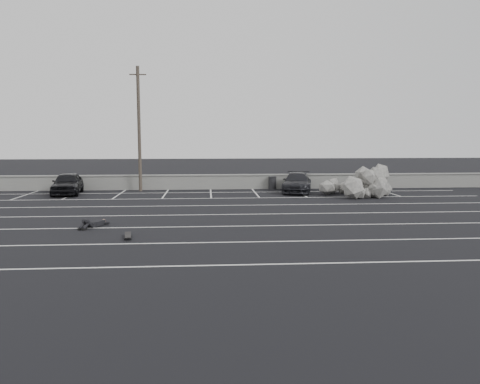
{
  "coord_description": "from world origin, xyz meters",
  "views": [
    {
      "loc": [
        0.76,
        -19.48,
        3.81
      ],
      "look_at": [
        2.41,
        3.84,
        1.0
      ],
      "focal_mm": 35.0,
      "sensor_mm": 36.0,
      "label": 1
    }
  ],
  "objects": [
    {
      "name": "skateboard",
      "position": [
        -2.22,
        -2.05,
        0.08
      ],
      "size": [
        0.37,
        0.91,
        0.11
      ],
      "rotation": [
        0.0,
        0.0,
        0.16
      ],
      "color": "black",
      "rests_on": "ground"
    },
    {
      "name": "car_right",
      "position": [
        6.88,
        11.86,
        0.66
      ],
      "size": [
        2.87,
        4.85,
        1.32
      ],
      "primitive_type": "imported",
      "rotation": [
        0.0,
        0.0,
        -0.24
      ],
      "color": "black",
      "rests_on": "ground"
    },
    {
      "name": "person",
      "position": [
        -3.93,
        0.51,
        0.21
      ],
      "size": [
        2.36,
        2.71,
        0.42
      ],
      "primitive_type": null,
      "rotation": [
        0.0,
        0.0,
        -0.41
      ],
      "color": "black",
      "rests_on": "ground"
    },
    {
      "name": "car_left",
      "position": [
        -8.4,
        11.78,
        0.72
      ],
      "size": [
        2.22,
        4.4,
        1.44
      ],
      "primitive_type": "imported",
      "rotation": [
        0.0,
        0.0,
        0.13
      ],
      "color": "black",
      "rests_on": "ground"
    },
    {
      "name": "utility_pole",
      "position": [
        -3.86,
        13.2,
        4.3
      ],
      "size": [
        1.13,
        0.23,
        8.5
      ],
      "color": "#4C4238",
      "rests_on": "ground"
    },
    {
      "name": "trash_bin",
      "position": [
        5.43,
        13.6,
        0.47
      ],
      "size": [
        0.75,
        0.75,
        0.92
      ],
      "rotation": [
        0.0,
        0.0,
        0.31
      ],
      "color": "#242426",
      "rests_on": "ground"
    },
    {
      "name": "seawall",
      "position": [
        0.0,
        14.0,
        0.55
      ],
      "size": [
        50.0,
        0.45,
        1.06
      ],
      "color": "gray",
      "rests_on": "ground"
    },
    {
      "name": "stall_lines",
      "position": [
        -0.08,
        4.41,
        0.0
      ],
      "size": [
        36.0,
        20.05,
        0.01
      ],
      "color": "silver",
      "rests_on": "ground"
    },
    {
      "name": "ground",
      "position": [
        0.0,
        0.0,
        0.0
      ],
      "size": [
        120.0,
        120.0,
        0.0
      ],
      "primitive_type": "plane",
      "color": "black",
      "rests_on": "ground"
    },
    {
      "name": "riprap_pile",
      "position": [
        10.6,
        9.41,
        0.48
      ],
      "size": [
        4.81,
        3.86,
        1.2
      ],
      "color": "gray",
      "rests_on": "ground"
    }
  ]
}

